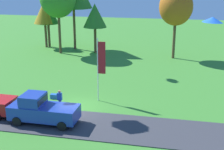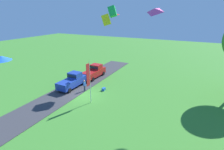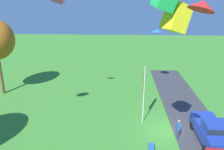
% 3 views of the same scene
% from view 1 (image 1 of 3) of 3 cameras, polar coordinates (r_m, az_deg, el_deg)
% --- Properties ---
extents(ground_plane, '(120.00, 120.00, 0.00)m').
position_cam_1_polar(ground_plane, '(25.68, -6.79, -6.09)').
color(ground_plane, '#3D842D').
extents(pavement_strip, '(36.00, 4.40, 0.06)m').
position_cam_1_polar(pavement_strip, '(23.40, -8.88, -8.53)').
color(pavement_strip, '#38383D').
rests_on(pavement_strip, ground).
extents(car_pickup_mid_row, '(5.02, 2.08, 2.14)m').
position_cam_1_polar(car_pickup_mid_row, '(23.19, -12.78, -6.09)').
color(car_pickup_mid_row, '#1E389E').
rests_on(car_pickup_mid_row, ground).
extents(person_watching_sky, '(0.36, 0.24, 1.71)m').
position_cam_1_polar(person_watching_sky, '(25.20, -9.52, -4.53)').
color(person_watching_sky, '#2D334C').
rests_on(person_watching_sky, ground).
extents(tree_right_of_center, '(3.28, 3.28, 6.92)m').
position_cam_1_polar(tree_right_of_center, '(48.18, -12.25, 11.11)').
color(tree_right_of_center, brown).
rests_on(tree_right_of_center, ground).
extents(tree_center_back, '(3.18, 3.18, 6.72)m').
position_cam_1_polar(tree_center_back, '(48.38, -11.68, 10.99)').
color(tree_center_back, brown).
rests_on(tree_center_back, ground).
extents(tree_far_left, '(3.23, 3.23, 6.83)m').
position_cam_1_polar(tree_far_left, '(43.60, -3.16, 10.76)').
color(tree_far_left, brown).
rests_on(tree_far_left, ground).
extents(tree_left_of_center, '(4.25, 4.25, 8.98)m').
position_cam_1_polar(tree_left_of_center, '(41.01, 11.62, 12.05)').
color(tree_left_of_center, brown).
rests_on(tree_left_of_center, ground).
extents(flag_banner, '(0.71, 0.08, 5.45)m').
position_cam_1_polar(flag_banner, '(25.99, -2.14, 2.38)').
color(flag_banner, silver).
rests_on(flag_banner, ground).
extents(cooler_box, '(0.56, 0.40, 0.40)m').
position_cam_1_polar(cooler_box, '(27.95, -10.60, -3.84)').
color(cooler_box, blue).
rests_on(cooler_box, ground).
extents(kite_delta_topmost, '(1.48, 1.46, 0.42)m').
position_cam_1_polar(kite_delta_topmost, '(22.58, 17.93, 9.61)').
color(kite_delta_topmost, blue).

